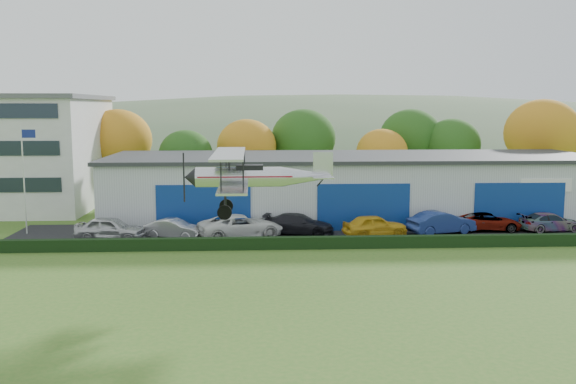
{
  "coord_description": "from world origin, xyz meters",
  "views": [
    {
      "loc": [
        -3.14,
        -24.24,
        9.31
      ],
      "look_at": [
        -1.3,
        10.68,
        4.55
      ],
      "focal_mm": 39.05,
      "sensor_mm": 36.0,
      "label": 1
    }
  ],
  "objects_px": {
    "flagpole": "(25,170)",
    "biplane": "(252,175)",
    "car_1": "(174,229)",
    "car_5": "(441,223)",
    "car_4": "(375,226)",
    "car_2": "(241,226)",
    "car_7": "(550,222)",
    "car_3": "(299,224)",
    "car_6": "(488,222)",
    "hangar": "(351,186)",
    "car_0": "(110,229)"
  },
  "relations": [
    {
      "from": "car_4",
      "to": "car_3",
      "type": "bearing_deg",
      "value": 66.23
    },
    {
      "from": "car_6",
      "to": "biplane",
      "type": "xyz_separation_m",
      "value": [
        -17.72,
        -13.97,
        5.17
      ]
    },
    {
      "from": "car_2",
      "to": "car_7",
      "type": "xyz_separation_m",
      "value": [
        23.2,
        1.3,
        -0.16
      ]
    },
    {
      "from": "flagpole",
      "to": "car_2",
      "type": "xyz_separation_m",
      "value": [
        15.7,
        -2.3,
        -3.9
      ]
    },
    {
      "from": "flagpole",
      "to": "car_0",
      "type": "distance_m",
      "value": 8.14
    },
    {
      "from": "car_6",
      "to": "car_4",
      "type": "bearing_deg",
      "value": 103.05
    },
    {
      "from": "car_4",
      "to": "car_6",
      "type": "xyz_separation_m",
      "value": [
        8.94,
        1.65,
        -0.11
      ]
    },
    {
      "from": "car_3",
      "to": "car_2",
      "type": "bearing_deg",
      "value": 120.43
    },
    {
      "from": "car_5",
      "to": "car_2",
      "type": "bearing_deg",
      "value": 74.75
    },
    {
      "from": "biplane",
      "to": "car_5",
      "type": "bearing_deg",
      "value": 42.88
    },
    {
      "from": "car_0",
      "to": "car_2",
      "type": "distance_m",
      "value": 9.1
    },
    {
      "from": "car_6",
      "to": "car_7",
      "type": "bearing_deg",
      "value": -91.55
    },
    {
      "from": "car_4",
      "to": "car_5",
      "type": "bearing_deg",
      "value": -94.25
    },
    {
      "from": "car_6",
      "to": "flagpole",
      "type": "bearing_deg",
      "value": 91.46
    },
    {
      "from": "hangar",
      "to": "car_1",
      "type": "height_order",
      "value": "hangar"
    },
    {
      "from": "car_4",
      "to": "car_6",
      "type": "height_order",
      "value": "car_4"
    },
    {
      "from": "flagpole",
      "to": "car_4",
      "type": "distance_m",
      "value": 25.74
    },
    {
      "from": "car_2",
      "to": "car_6",
      "type": "relative_size",
      "value": 1.24
    },
    {
      "from": "hangar",
      "to": "flagpole",
      "type": "relative_size",
      "value": 5.08
    },
    {
      "from": "car_2",
      "to": "car_5",
      "type": "height_order",
      "value": "car_2"
    },
    {
      "from": "car_3",
      "to": "car_4",
      "type": "relative_size",
      "value": 1.1
    },
    {
      "from": "car_4",
      "to": "car_7",
      "type": "xyz_separation_m",
      "value": [
        13.56,
        1.32,
        -0.11
      ]
    },
    {
      "from": "flagpole",
      "to": "car_3",
      "type": "relative_size",
      "value": 1.56
    },
    {
      "from": "car_3",
      "to": "car_6",
      "type": "bearing_deg",
      "value": -72.29
    },
    {
      "from": "car_5",
      "to": "hangar",
      "type": "bearing_deg",
      "value": 18.07
    },
    {
      "from": "flagpole",
      "to": "car_4",
      "type": "relative_size",
      "value": 1.72
    },
    {
      "from": "car_2",
      "to": "car_7",
      "type": "relative_size",
      "value": 1.29
    },
    {
      "from": "flagpole",
      "to": "car_7",
      "type": "xyz_separation_m",
      "value": [
        38.9,
        -1.0,
        -4.05
      ]
    },
    {
      "from": "hangar",
      "to": "car_1",
      "type": "xyz_separation_m",
      "value": [
        -13.93,
        -8.21,
        -1.92
      ]
    },
    {
      "from": "car_4",
      "to": "biplane",
      "type": "xyz_separation_m",
      "value": [
        -8.78,
        -12.32,
        5.06
      ]
    },
    {
      "from": "car_4",
      "to": "car_1",
      "type": "bearing_deg",
      "value": 77.69
    },
    {
      "from": "hangar",
      "to": "biplane",
      "type": "bearing_deg",
      "value": -112.0
    },
    {
      "from": "car_5",
      "to": "car_7",
      "type": "height_order",
      "value": "car_5"
    },
    {
      "from": "car_4",
      "to": "car_7",
      "type": "bearing_deg",
      "value": -96.39
    },
    {
      "from": "car_3",
      "to": "car_7",
      "type": "height_order",
      "value": "car_3"
    },
    {
      "from": "car_7",
      "to": "biplane",
      "type": "relative_size",
      "value": 0.54
    },
    {
      "from": "car_7",
      "to": "car_4",
      "type": "bearing_deg",
      "value": 88.18
    },
    {
      "from": "car_1",
      "to": "car_2",
      "type": "height_order",
      "value": "car_2"
    },
    {
      "from": "car_1",
      "to": "car_3",
      "type": "xyz_separation_m",
      "value": [
        8.96,
        1.04,
        0.05
      ]
    },
    {
      "from": "hangar",
      "to": "car_1",
      "type": "relative_size",
      "value": 9.7
    },
    {
      "from": "flagpole",
      "to": "biplane",
      "type": "xyz_separation_m",
      "value": [
        16.55,
        -14.64,
        1.11
      ]
    },
    {
      "from": "car_3",
      "to": "car_5",
      "type": "height_order",
      "value": "car_5"
    },
    {
      "from": "car_2",
      "to": "biplane",
      "type": "xyz_separation_m",
      "value": [
        0.85,
        -12.34,
        5.01
      ]
    },
    {
      "from": "car_7",
      "to": "car_2",
      "type": "bearing_deg",
      "value": 85.83
    },
    {
      "from": "car_1",
      "to": "car_5",
      "type": "distance_m",
      "value": 19.45
    },
    {
      "from": "hangar",
      "to": "flagpole",
      "type": "distance_m",
      "value": 25.68
    },
    {
      "from": "car_1",
      "to": "car_7",
      "type": "height_order",
      "value": "car_1"
    },
    {
      "from": "biplane",
      "to": "car_6",
      "type": "bearing_deg",
      "value": 37.93
    },
    {
      "from": "hangar",
      "to": "flagpole",
      "type": "height_order",
      "value": "flagpole"
    },
    {
      "from": "car_2",
      "to": "car_5",
      "type": "bearing_deg",
      "value": -107.37
    }
  ]
}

